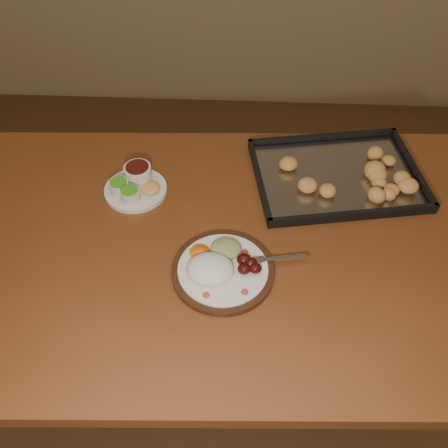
{
  "coord_description": "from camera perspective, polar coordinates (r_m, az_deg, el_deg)",
  "views": [
    {
      "loc": [
        0.04,
        -0.56,
        1.72
      ],
      "look_at": [
        0.0,
        0.3,
        0.77
      ],
      "focal_mm": 40.0,
      "sensor_mm": 36.0,
      "label": 1
    }
  ],
  "objects": [
    {
      "name": "baking_tray",
      "position": [
        1.46,
        12.78,
        5.61
      ],
      "size": [
        0.51,
        0.41,
        0.05
      ],
      "rotation": [
        0.0,
        0.0,
        0.17
      ],
      "color": "black",
      "rests_on": "dining_table"
    },
    {
      "name": "ground",
      "position": [
        1.81,
        -0.6,
        -24.19
      ],
      "size": [
        4.0,
        4.0,
        0.0
      ],
      "primitive_type": "plane",
      "color": "#4F311B",
      "rests_on": "ground"
    },
    {
      "name": "dining_table",
      "position": [
        1.34,
        -1.21,
        -4.8
      ],
      "size": [
        1.54,
        0.96,
        0.75
      ],
      "rotation": [
        0.0,
        0.0,
        0.04
      ],
      "color": "brown",
      "rests_on": "ground"
    },
    {
      "name": "condiment_saucer",
      "position": [
        1.4,
        -10.17,
        4.44
      ],
      "size": [
        0.17,
        0.17,
        0.06
      ],
      "rotation": [
        0.0,
        0.0,
        -0.38
      ],
      "color": "silver",
      "rests_on": "dining_table"
    },
    {
      "name": "dinner_plate",
      "position": [
        1.2,
        -0.43,
        -5.0
      ],
      "size": [
        0.33,
        0.25,
        0.06
      ],
      "rotation": [
        0.0,
        0.0,
        0.29
      ],
      "color": "black",
      "rests_on": "dining_table"
    }
  ]
}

